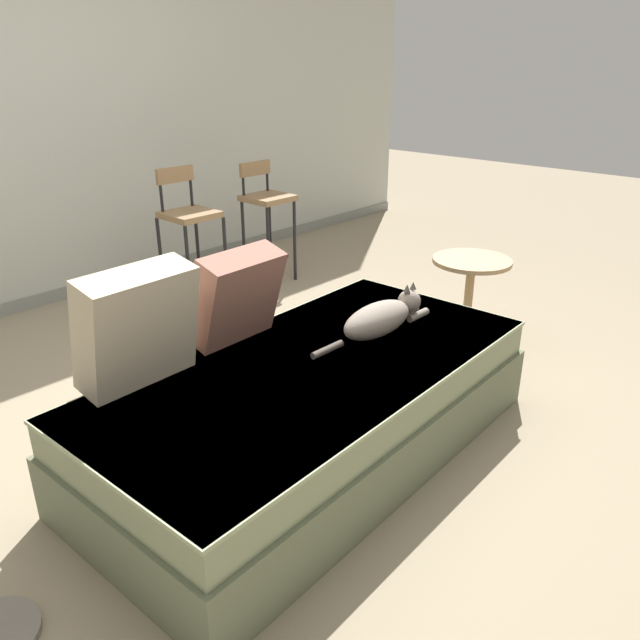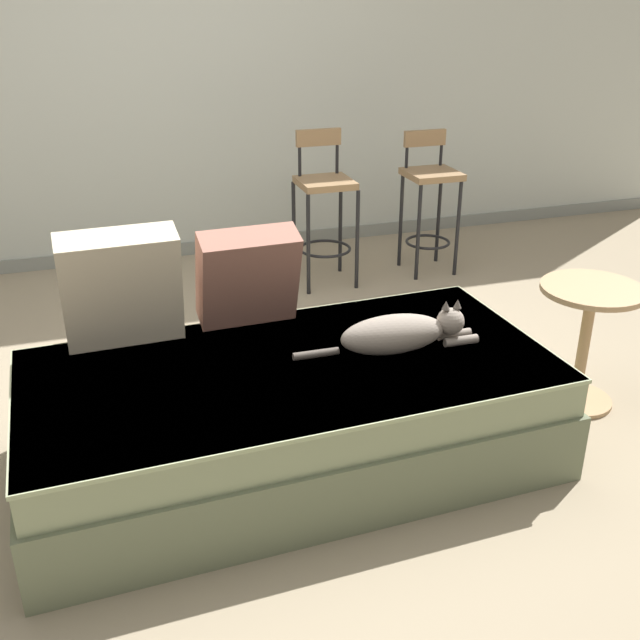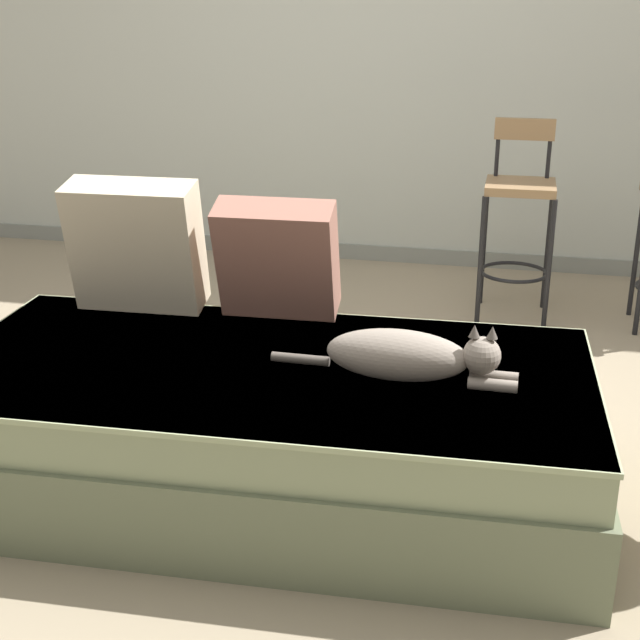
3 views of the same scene
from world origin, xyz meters
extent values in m
plane|color=gray|center=(0.00, 0.00, 0.00)|extent=(16.00, 16.00, 0.00)
cube|color=#B7BCB2|center=(0.00, 2.25, 1.30)|extent=(8.00, 0.10, 2.60)
cube|color=gray|center=(0.00, 2.20, 0.04)|extent=(8.00, 0.02, 0.09)
cube|color=#636B50|center=(0.00, -0.40, 0.14)|extent=(2.05, 1.07, 0.28)
cube|color=gray|center=(0.00, -0.40, 0.36)|extent=(2.01, 1.03, 0.16)
cube|color=#98A47B|center=(0.00, -0.40, 0.43)|extent=(2.02, 1.04, 0.02)
cube|color=beige|center=(-0.57, -0.02, 0.67)|extent=(0.46, 0.26, 0.47)
cube|color=#936051|center=(-0.06, 0.00, 0.65)|extent=(0.41, 0.27, 0.43)
ellipsoid|color=gray|center=(0.41, -0.42, 0.51)|extent=(0.42, 0.18, 0.15)
sphere|color=gray|center=(0.65, -0.42, 0.53)|extent=(0.11, 0.11, 0.11)
cone|color=#544C44|center=(0.62, -0.42, 0.60)|extent=(0.03, 0.03, 0.04)
cone|color=#544C44|center=(0.67, -0.42, 0.60)|extent=(0.03, 0.03, 0.04)
cylinder|color=gray|center=(0.69, -0.45, 0.46)|extent=(0.14, 0.04, 0.04)
cylinder|color=gray|center=(0.69, -0.39, 0.46)|extent=(0.14, 0.04, 0.04)
cylinder|color=#544C44|center=(0.11, -0.38, 0.45)|extent=(0.18, 0.03, 0.03)
cylinder|color=black|center=(0.58, 1.25, 0.31)|extent=(0.02, 0.02, 0.62)
cylinder|color=black|center=(0.89, 1.25, 0.31)|extent=(0.02, 0.02, 0.62)
cylinder|color=black|center=(0.58, 1.56, 0.31)|extent=(0.02, 0.02, 0.62)
cylinder|color=black|center=(0.89, 1.56, 0.31)|extent=(0.02, 0.02, 0.62)
torus|color=black|center=(0.73, 1.41, 0.22)|extent=(0.33, 0.33, 0.02)
cube|color=olive|center=(0.73, 1.41, 0.64)|extent=(0.32, 0.32, 0.04)
cylinder|color=black|center=(0.61, 1.54, 0.75)|extent=(0.02, 0.02, 0.27)
cylinder|color=black|center=(0.85, 1.54, 0.75)|extent=(0.02, 0.02, 0.27)
cube|color=olive|center=(0.73, 1.54, 0.89)|extent=(0.28, 0.03, 0.10)
cylinder|color=black|center=(1.30, 1.27, 0.31)|extent=(0.02, 0.02, 0.62)
cylinder|color=black|center=(1.58, 1.27, 0.31)|extent=(0.02, 0.02, 0.62)
cylinder|color=black|center=(1.30, 1.54, 0.31)|extent=(0.02, 0.02, 0.62)
cylinder|color=black|center=(1.58, 1.54, 0.31)|extent=(0.02, 0.02, 0.62)
torus|color=black|center=(1.44, 1.41, 0.19)|extent=(0.29, 0.29, 0.02)
cube|color=olive|center=(1.44, 1.41, 0.64)|extent=(0.32, 0.32, 0.04)
cylinder|color=black|center=(1.32, 1.54, 0.73)|extent=(0.02, 0.02, 0.22)
cylinder|color=black|center=(1.56, 1.54, 0.73)|extent=(0.02, 0.02, 0.22)
cube|color=olive|center=(1.44, 1.54, 0.84)|extent=(0.28, 0.03, 0.10)
cylinder|color=tan|center=(1.36, -0.35, 0.27)|extent=(0.05, 0.05, 0.54)
cylinder|color=tan|center=(1.36, -0.35, 0.01)|extent=(0.32, 0.32, 0.02)
cylinder|color=tan|center=(1.36, -0.35, 0.55)|extent=(0.44, 0.44, 0.02)
camera|label=1|loc=(-1.69, -1.98, 1.61)|focal=35.00mm
camera|label=2|loc=(-0.66, -2.81, 1.75)|focal=42.00mm
camera|label=3|loc=(0.70, -2.81, 1.52)|focal=50.00mm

